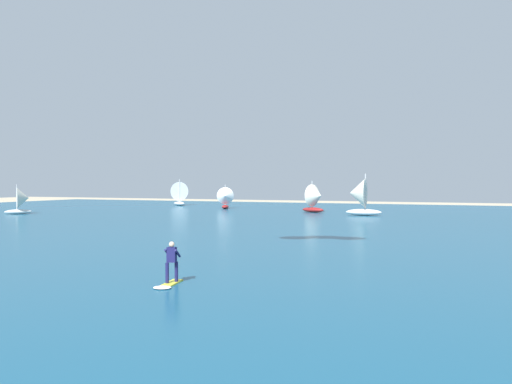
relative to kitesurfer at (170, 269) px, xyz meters
The scene contains 7 objects.
ocean 34.62m from the kitesurfer, 83.44° to the left, with size 160.00×90.00×0.10m, color navy.
kitesurfer is the anchor object (origin of this frame).
sailboat_mid_right 57.19m from the kitesurfer, 113.62° to the left, with size 2.94×3.29×3.71m.
sailboat_center_horizon 44.47m from the kitesurfer, 91.26° to the left, with size 4.36×3.69×5.10m.
sailboat_outermost 69.38m from the kitesurfer, 120.84° to the left, with size 4.17×3.99×4.65m.
sailboat_leading 51.74m from the kitesurfer, 143.13° to the left, with size 3.28×3.42×3.82m.
sailboat_anchored_offshore 49.10m from the kitesurfer, 98.78° to the left, with size 3.78×3.39×4.25m.
Camera 1 is at (6.60, -0.62, 4.10)m, focal length 35.19 mm.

